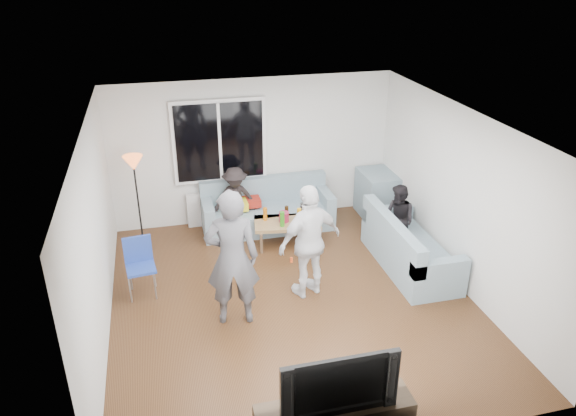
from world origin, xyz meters
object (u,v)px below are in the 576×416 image
object	(u,v)px
side_chair	(141,269)
spectator_back	(235,200)
player_left	(232,258)
coffee_table	(287,232)
sofa_back_section	(267,206)
television	(336,378)
sofa_right_section	(411,243)
player_right	(310,242)
floor_lamp	(138,201)
spectator_right	(398,220)

from	to	relation	value
side_chair	spectator_back	xyz separation A→B (m)	(1.63, 1.68, 0.16)
player_left	spectator_back	xyz separation A→B (m)	(0.44, 2.59, -0.36)
coffee_table	player_left	xyz separation A→B (m)	(-1.20, -1.93, 0.75)
sofa_back_section	side_chair	world-z (taller)	side_chair
coffee_table	side_chair	world-z (taller)	side_chair
television	spectator_back	bearing A→B (deg)	92.78
player_left	sofa_right_section	bearing A→B (deg)	-158.54
sofa_right_section	player_right	distance (m)	1.81
coffee_table	player_right	size ratio (longest dim) A/B	0.65
player_right	television	bearing A→B (deg)	61.11
sofa_back_section	coffee_table	size ratio (longest dim) A/B	2.09
sofa_right_section	floor_lamp	xyz separation A→B (m)	(-4.07, 1.80, 0.36)
floor_lamp	player_right	bearing A→B (deg)	-42.30
coffee_table	side_chair	bearing A→B (deg)	-157.03
coffee_table	television	size ratio (longest dim) A/B	0.94
sofa_right_section	floor_lamp	bearing A→B (deg)	66.14
sofa_right_section	television	bearing A→B (deg)	142.85
side_chair	spectator_back	distance (m)	2.34
coffee_table	player_right	bearing A→B (deg)	-92.09
sofa_right_section	television	world-z (taller)	television
player_left	spectator_back	bearing A→B (deg)	-91.88
sofa_right_section	spectator_back	distance (m)	3.09
coffee_table	spectator_back	distance (m)	1.09
side_chair	player_right	world-z (taller)	player_right
spectator_back	television	size ratio (longest dim) A/B	1.01
side_chair	spectator_back	world-z (taller)	spectator_back
floor_lamp	television	world-z (taller)	floor_lamp
spectator_right	sofa_right_section	bearing A→B (deg)	-19.82
player_left	spectator_right	distance (m)	3.14
sofa_back_section	player_right	bearing A→B (deg)	-86.08
floor_lamp	player_left	xyz separation A→B (m)	(1.19, -2.51, 0.17)
side_chair	television	bearing A→B (deg)	-65.55
side_chair	television	world-z (taller)	television
side_chair	floor_lamp	world-z (taller)	floor_lamp
player_left	side_chair	bearing A→B (deg)	-29.75
sofa_right_section	sofa_back_section	bearing A→B (deg)	45.42
side_chair	player_left	distance (m)	1.59
floor_lamp	spectator_back	bearing A→B (deg)	2.97
floor_lamp	spectator_back	world-z (taller)	floor_lamp
sofa_back_section	side_chair	size ratio (longest dim) A/B	2.67
floor_lamp	sofa_back_section	bearing A→B (deg)	1.43
sofa_back_section	player_left	distance (m)	2.80
sofa_right_section	side_chair	distance (m)	4.08
sofa_back_section	spectator_right	xyz separation A→B (m)	(1.88, -1.36, 0.16)
sofa_back_section	side_chair	distance (m)	2.74
side_chair	player_left	size ratio (longest dim) A/B	0.45
player_right	spectator_right	size ratio (longest dim) A/B	1.45
player_right	television	xyz separation A→B (m)	(-0.48, -2.59, -0.07)
sofa_right_section	side_chair	xyz separation A→B (m)	(-4.07, 0.21, 0.01)
sofa_right_section	spectator_right	world-z (taller)	spectator_right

